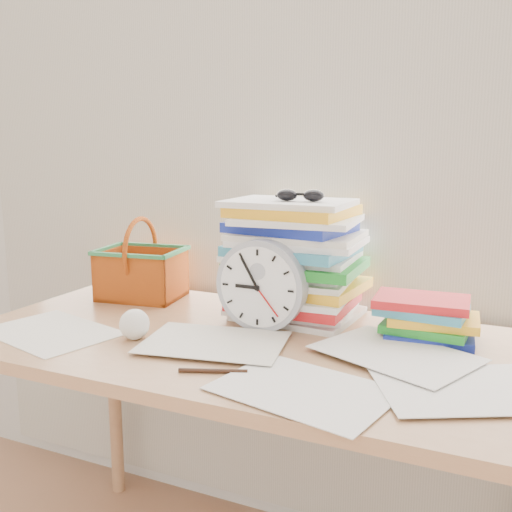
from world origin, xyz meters
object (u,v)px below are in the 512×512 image
at_px(desk, 248,368).
at_px(book_stack, 427,319).
at_px(basket, 141,259).
at_px(paper_stack, 295,259).
at_px(clock, 262,285).

xyz_separation_m(desk, book_stack, (0.39, 0.17, 0.13)).
bearing_deg(book_stack, desk, -156.25).
distance_m(book_stack, basket, 0.85).
height_order(desk, paper_stack, paper_stack).
relative_size(clock, basket, 0.94).
bearing_deg(book_stack, paper_stack, 171.60).
relative_size(desk, paper_stack, 3.95).
bearing_deg(desk, paper_stack, 81.23).
height_order(desk, book_stack, book_stack).
xyz_separation_m(desk, paper_stack, (0.03, 0.22, 0.23)).
xyz_separation_m(paper_stack, book_stack, (0.36, -0.05, -0.11)).
bearing_deg(desk, basket, 154.88).
bearing_deg(book_stack, basket, 177.24).
relative_size(paper_stack, basket, 1.46).
relative_size(paper_stack, clock, 1.54).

